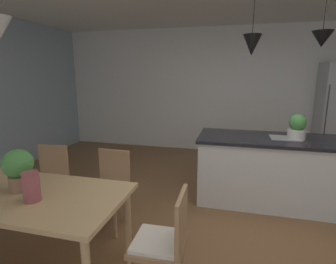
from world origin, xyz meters
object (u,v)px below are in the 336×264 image
at_px(kitchen_island, 274,170).
at_px(potted_plant_on_island, 297,127).
at_px(vase_on_dining_table, 31,187).
at_px(chair_far_left, 49,179).
at_px(dining_table, 24,200).
at_px(chair_kitchen_end, 164,241).
at_px(potted_plant_on_table, 18,168).
at_px(chair_far_right, 110,186).

distance_m(kitchen_island, potted_plant_on_island, 0.64).
relative_size(potted_plant_on_island, vase_on_dining_table, 1.34).
height_order(chair_far_left, vase_on_dining_table, vase_on_dining_table).
relative_size(dining_table, kitchen_island, 0.88).
height_order(chair_kitchen_end, potted_plant_on_island, potted_plant_on_island).
height_order(dining_table, potted_plant_on_island, potted_plant_on_island).
bearing_deg(vase_on_dining_table, potted_plant_on_table, 150.09).
distance_m(chair_far_left, kitchen_island, 2.88).
bearing_deg(potted_plant_on_island, chair_far_left, -159.98).
bearing_deg(kitchen_island, dining_table, -140.67).
xyz_separation_m(potted_plant_on_table, vase_on_dining_table, (0.24, -0.14, -0.09)).
bearing_deg(potted_plant_on_table, chair_far_right, 60.05).
height_order(chair_far_left, kitchen_island, kitchen_island).
relative_size(chair_kitchen_end, potted_plant_on_island, 2.72).
bearing_deg(potted_plant_on_table, chair_kitchen_end, -1.42).
height_order(chair_far_right, potted_plant_on_island, potted_plant_on_island).
xyz_separation_m(chair_far_left, vase_on_dining_table, (0.60, -0.91, 0.37)).
distance_m(chair_far_right, kitchen_island, 2.16).
xyz_separation_m(kitchen_island, vase_on_dining_table, (-2.08, -1.97, 0.38)).
relative_size(kitchen_island, potted_plant_on_island, 6.29).
bearing_deg(chair_far_left, kitchen_island, 21.56).
height_order(dining_table, chair_far_left, chair_far_left).
xyz_separation_m(chair_far_left, potted_plant_on_island, (2.91, 1.06, 0.58)).
relative_size(chair_kitchen_end, chair_far_left, 1.00).
height_order(chair_far_left, potted_plant_on_table, potted_plant_on_table).
xyz_separation_m(dining_table, kitchen_island, (2.28, 1.87, -0.19)).
distance_m(chair_far_right, chair_kitchen_end, 1.18).
xyz_separation_m(chair_kitchen_end, potted_plant_on_island, (1.25, 1.86, 0.58)).
height_order(chair_kitchen_end, vase_on_dining_table, vase_on_dining_table).
bearing_deg(chair_far_left, chair_kitchen_end, -25.91).
xyz_separation_m(dining_table, potted_plant_on_table, (-0.05, 0.03, 0.28)).
xyz_separation_m(chair_far_right, potted_plant_on_table, (-0.45, -0.77, 0.46)).
relative_size(chair_far_right, potted_plant_on_table, 2.35).
distance_m(dining_table, potted_plant_on_table, 0.28).
distance_m(potted_plant_on_table, vase_on_dining_table, 0.29).
xyz_separation_m(chair_far_left, potted_plant_on_table, (0.36, -0.77, 0.46)).
relative_size(chair_far_right, potted_plant_on_island, 2.72).
bearing_deg(vase_on_dining_table, kitchen_island, 43.49).
height_order(chair_kitchen_end, kitchen_island, kitchen_island).
bearing_deg(potted_plant_on_table, vase_on_dining_table, -29.91).
distance_m(chair_kitchen_end, potted_plant_on_table, 1.38).
bearing_deg(potted_plant_on_island, chair_kitchen_end, -123.80).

